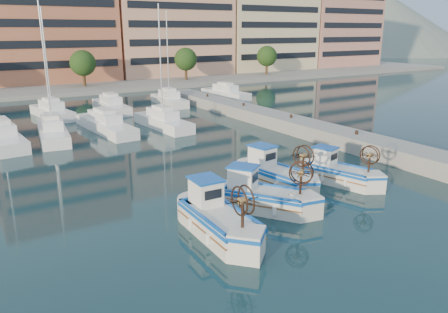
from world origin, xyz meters
TOP-DOWN VIEW (x-y plane):
  - ground at (0.00, 0.00)m, footprint 300.00×300.00m
  - quay at (13.00, 8.00)m, footprint 3.00×60.00m
  - waterfront at (9.23, 65.04)m, footprint 180.00×40.00m
  - hill_east at (140.00, 110.00)m, footprint 160.00×160.00m
  - yacht_marina at (-2.95, 27.53)m, footprint 38.91×23.38m
  - fishing_boat_a at (-4.32, -1.33)m, footprint 2.20×5.03m
  - fishing_boat_b at (-0.79, -0.02)m, footprint 4.15×4.77m
  - fishing_boat_c at (2.01, 2.44)m, footprint 2.66×4.97m
  - fishing_boat_d at (5.78, 0.88)m, footprint 2.93×4.51m

SIDE VIEW (x-z plane):
  - ground at x=0.00m, z-range 0.00..0.00m
  - hill_east at x=140.00m, z-range -25.00..25.00m
  - yacht_marina at x=-2.95m, z-range -5.22..6.28m
  - quay at x=13.00m, z-range 0.00..1.20m
  - fishing_boat_d at x=5.78m, z-range -0.61..2.12m
  - fishing_boat_b at x=-0.79m, z-range -0.66..2.28m
  - fishing_boat_c at x=2.01m, z-range -0.68..2.34m
  - fishing_boat_a at x=-4.32m, z-range -0.70..2.41m
  - waterfront at x=9.23m, z-range -1.70..23.90m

